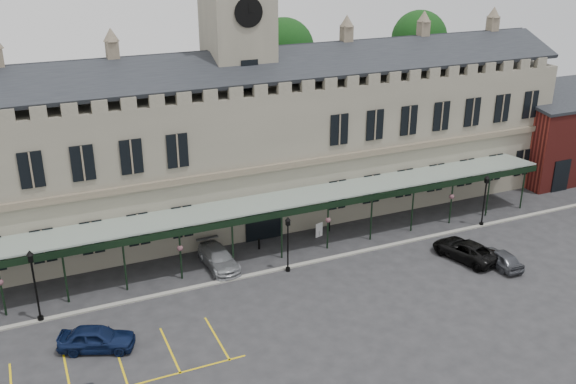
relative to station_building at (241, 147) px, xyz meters
name	(u,v)px	position (x,y,z in m)	size (l,w,h in m)	color
ground	(323,303)	(0.00, -15.91, -6.47)	(140.00, 140.00, 0.00)	#252528
station_building	(241,147)	(0.00, 0.00, 0.00)	(60.00, 10.36, 17.30)	slate
clock_tower	(239,70)	(0.00, 0.09, 6.64)	(5.60, 5.60, 24.80)	slate
canopy	(280,229)	(0.00, -8.45, -4.06)	(50.00, 4.10, 4.30)	#8C9E93
brick_annex	(561,135)	(34.00, -2.94, -2.31)	(12.40, 8.36, 9.23)	maroon
kerb	(291,267)	(0.00, -10.41, -6.41)	(60.00, 0.40, 0.12)	gray
parking_markings	(122,367)	(-14.00, -17.41, -6.47)	(16.00, 6.00, 0.01)	gold
tree_behind_mid	(284,50)	(8.00, 9.09, 6.35)	(6.00, 6.00, 16.00)	#332314
tree_behind_right	(419,40)	(24.00, 9.09, 6.35)	(6.00, 6.00, 16.00)	#332314
lamp_post_left	(34,280)	(-17.94, -10.40, -3.39)	(0.49, 0.49, 5.20)	black
lamp_post_mid	(288,239)	(-0.43, -10.84, -3.81)	(0.42, 0.42, 4.48)	black
lamp_post_right	(485,196)	(18.17, -10.34, -3.68)	(0.45, 0.45, 4.71)	black
traffic_cone	(448,251)	(12.13, -13.66, -6.11)	(0.46, 0.46, 0.73)	#E86007
sign_board	(319,230)	(4.34, -6.53, -5.86)	(0.71, 0.24, 1.24)	black
bollard_left	(259,244)	(-1.07, -6.59, -6.02)	(0.16, 0.16, 0.90)	black
bollard_right	(329,227)	(5.62, -5.91, -6.06)	(0.15, 0.15, 0.82)	black
car_left_a	(97,338)	(-15.00, -15.04, -5.69)	(1.84, 4.58, 1.56)	#0D193C
car_taxi	(219,258)	(-4.96, -8.10, -5.73)	(2.07, 5.10, 1.48)	gray
car_van	(465,250)	(13.00, -14.64, -5.72)	(2.47, 5.36, 1.49)	black
car_right_a	(501,258)	(14.67, -16.70, -5.79)	(1.60, 3.99, 1.36)	#3D3F45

